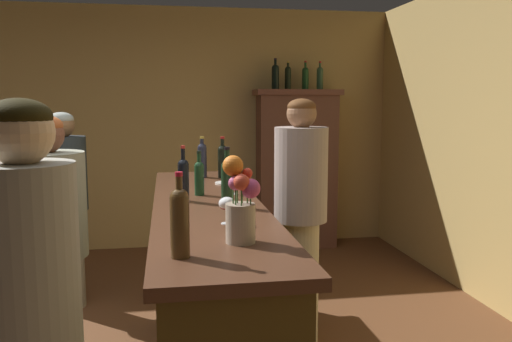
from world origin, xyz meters
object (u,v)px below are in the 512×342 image
Objects in this scene: patron_tall at (65,202)px; patron_by_cabinet at (31,327)px; wine_bottle_riesling at (183,178)px; flower_arrangement at (241,202)px; patron_redhead at (50,248)px; bar_counter at (209,289)px; wine_bottle_chardonnay at (227,180)px; wine_bottle_pinot at (180,219)px; display_bottle_center at (305,77)px; bartender at (301,211)px; wine_bottle_malbec at (202,158)px; display_bottle_left at (275,76)px; cheese_plate at (227,183)px; wine_glass_mid at (233,180)px; display_cabinet at (297,166)px; wine_bottle_merlot at (223,159)px; display_bottle_midright at (320,77)px; wine_bottle_syrah at (199,176)px; display_bottle_midleft at (288,77)px.

patron_by_cabinet reaches higher than patron_tall.
flower_arrangement reaches higher than wine_bottle_riesling.
patron_by_cabinet is (0.20, -1.22, 0.07)m from patron_redhead.
bar_counter is 8.27× the size of wine_bottle_chardonnay.
wine_bottle_pinot is at bearing -99.83° from bar_counter.
wine_bottle_pinot is 1.06× the size of display_bottle_center.
patron_tall is at bearing -45.09° from bartender.
display_bottle_left reaches higher than wine_bottle_malbec.
cheese_plate is 0.11× the size of patron_redhead.
bartender is at bearing 21.25° from patron_tall.
display_bottle_center is at bearing 61.17° from cheese_plate.
patron_tall is at bearing 140.91° from wine_glass_mid.
wine_bottle_malbec is at bearing 40.19° from patron_tall.
display_cabinet is 5.35× the size of wine_bottle_riesling.
patron_by_cabinet reaches higher than wine_glass_mid.
bar_counter is 1.13m from flower_arrangement.
patron_tall is at bearing -143.88° from display_bottle_left.
wine_bottle_merlot is at bearing -73.24° from bartender.
display_cabinet is 3.43m from patron_redhead.
display_cabinet is (1.19, 2.66, 0.39)m from bar_counter.
wine_bottle_riesling is at bearing -100.20° from wine_bottle_malbec.
display_bottle_left is at bearing -5.03° from patron_by_cabinet.
bar_counter is 9.07× the size of display_bottle_midright.
flower_arrangement is (-0.12, -1.89, 0.03)m from wine_bottle_merlot.
wine_bottle_malbec is 2.25m from display_bottle_midright.
wine_bottle_pinot is 2.11m from wine_bottle_malbec.
display_bottle_midright is at bearing 61.53° from bar_counter.
wine_bottle_syrah is 2.14× the size of wine_glass_mid.
display_bottle_midright is 3.03m from patron_tall.
display_cabinet is 2.92m from wine_bottle_riesling.
wine_bottle_pinot is 1.13m from wine_bottle_riesling.
patron_by_cabinet is at bearing -116.03° from display_bottle_center.
wine_bottle_pinot is 0.30m from flower_arrangement.
display_bottle_left is (-0.24, 0.00, 0.99)m from display_cabinet.
wine_glass_mid is at bearing 55.37° from bar_counter.
display_bottle_center reaches higher than bar_counter.
patron_tall is at bearing -149.79° from display_bottle_midright.
display_cabinet is at bearing -119.54° from bartender.
display_bottle_center reaches higher than wine_bottle_malbec.
patron_redhead reaches higher than wine_bottle_syrah.
display_cabinet is at bearing -180.00° from display_bottle_midright.
wine_bottle_pinot is at bearing -96.64° from wine_bottle_syrah.
display_cabinet is at bearing -0.00° from display_bottle_left.
patron_tall is at bearing 170.08° from wine_bottle_malbec.
wine_bottle_riesling reaches higher than wine_bottle_syrah.
display_bottle_left is 0.20× the size of patron_by_cabinet.
wine_bottle_syrah reaches higher than wine_glass_mid.
bar_counter is at bearing -83.67° from wine_bottle_syrah.
cheese_plate is at bearing -6.13° from patron_by_cabinet.
bartender is at bearing -100.86° from display_bottle_midleft.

